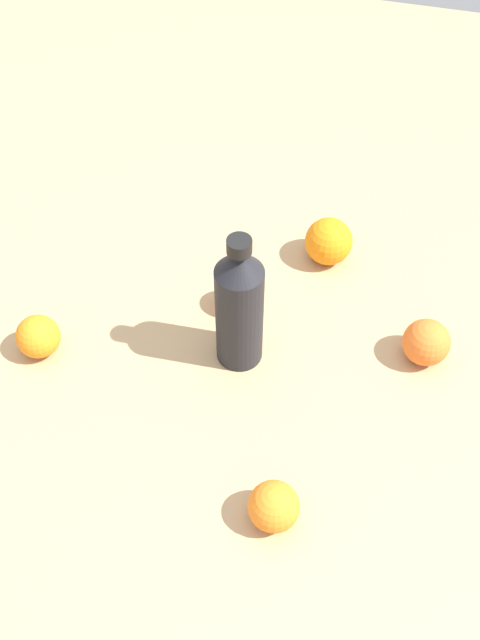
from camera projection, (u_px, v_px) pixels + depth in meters
name	position (u px, v px, depth m)	size (l,w,h in m)	color
ground_plane	(255.00, 357.00, 1.17)	(2.40, 2.40, 0.00)	tan
water_bottle	(240.00, 304.00, 1.08)	(0.07, 0.07, 0.25)	black
orange_0	(329.00, 241.00, 1.27)	(0.08, 0.08, 0.08)	orange
orange_1	(236.00, 294.00, 1.21)	(0.06, 0.06, 0.06)	orange
orange_2	(274.00, 506.00, 0.97)	(0.07, 0.07, 0.07)	orange
orange_3	(426.00, 342.00, 1.14)	(0.07, 0.07, 0.07)	orange
orange_4	(38.00, 337.00, 1.15)	(0.07, 0.07, 0.07)	orange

